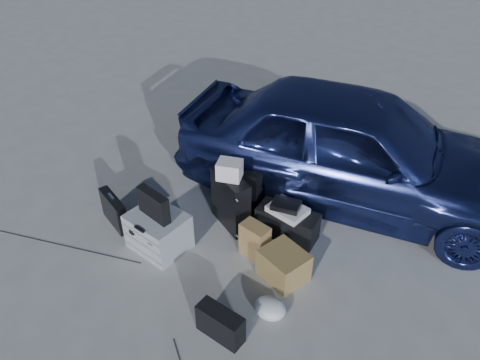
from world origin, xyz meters
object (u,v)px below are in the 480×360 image
at_px(car, 354,148).
at_px(pelican_case, 159,231).
at_px(briefcase, 114,211).
at_px(cardboard_box, 284,265).
at_px(suitcase_right, 231,201).
at_px(duffel_bag, 287,224).
at_px(suitcase_left, 243,190).

bearing_deg(car, pelican_case, 135.20).
xyz_separation_m(briefcase, cardboard_box, (2.03, 0.39, -0.03)).
relative_size(suitcase_right, duffel_bag, 0.98).
xyz_separation_m(car, duffel_bag, (-0.25, -1.07, -0.54)).
bearing_deg(car, suitcase_right, 133.11).
bearing_deg(briefcase, suitcase_right, 53.70).
bearing_deg(car, briefcase, 123.68).
relative_size(pelican_case, suitcase_left, 0.95).
height_order(suitcase_right, cardboard_box, suitcase_right).
xyz_separation_m(briefcase, suitcase_right, (1.11, 0.76, 0.14)).
bearing_deg(briefcase, suitcase_left, 62.77).
xyz_separation_m(duffel_bag, cardboard_box, (0.28, -0.56, -0.01)).
relative_size(pelican_case, suitcase_right, 0.89).
height_order(briefcase, duffel_bag, briefcase).
relative_size(pelican_case, briefcase, 1.19).
relative_size(briefcase, cardboard_box, 1.15).
distance_m(briefcase, duffel_bag, 1.99).
bearing_deg(suitcase_right, car, 78.99).
bearing_deg(duffel_bag, car, 71.47).
bearing_deg(suitcase_right, duffel_bag, 41.32).
bearing_deg(car, duffel_bag, 154.94).
relative_size(briefcase, suitcase_left, 0.80).
bearing_deg(suitcase_right, suitcase_left, 117.09).
relative_size(car, suitcase_right, 6.26).
xyz_separation_m(pelican_case, cardboard_box, (1.34, 0.38, -0.05)).
relative_size(suitcase_left, duffel_bag, 0.92).
bearing_deg(pelican_case, cardboard_box, 20.65).
distance_m(car, pelican_case, 2.46).
bearing_deg(pelican_case, suitcase_right, 65.32).
distance_m(pelican_case, suitcase_left, 1.11).
distance_m(briefcase, suitcase_left, 1.51).
bearing_deg(duffel_bag, cardboard_box, -68.59).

